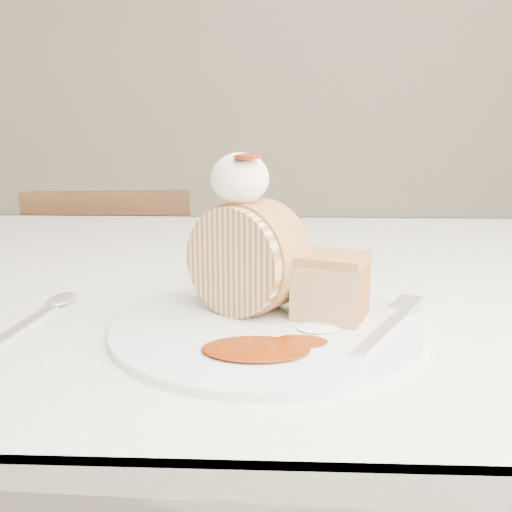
{
  "coord_description": "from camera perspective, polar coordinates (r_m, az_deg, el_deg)",
  "views": [
    {
      "loc": [
        0.06,
        -0.53,
        0.94
      ],
      "look_at": [
        0.04,
        -0.02,
        0.82
      ],
      "focal_mm": 40.0,
      "sensor_mm": 36.0,
      "label": 1
    }
  ],
  "objects": [
    {
      "name": "spoon",
      "position": [
        0.58,
        -22.63,
        -6.77
      ],
      "size": [
        0.04,
        0.17,
        0.0
      ],
      "primitive_type": "cube",
      "rotation": [
        0.0,
        0.0,
        -0.09
      ],
      "color": "silver",
      "rests_on": "table"
    },
    {
      "name": "plate",
      "position": [
        0.54,
        1.03,
        -7.09
      ],
      "size": [
        0.37,
        0.37,
        0.01
      ],
      "primitive_type": "cylinder",
      "rotation": [
        0.0,
        0.0,
        -0.35
      ],
      "color": "white",
      "rests_on": "table"
    },
    {
      "name": "chair_far",
      "position": [
        1.5,
        -13.47,
        -6.28
      ],
      "size": [
        0.42,
        0.42,
        0.79
      ],
      "rotation": [
        0.0,
        0.0,
        3.29
      ],
      "color": "brown",
      "rests_on": "ground"
    },
    {
      "name": "fork",
      "position": [
        0.52,
        12.66,
        -7.34
      ],
      "size": [
        0.1,
        0.16,
        0.0
      ],
      "primitive_type": "cube",
      "rotation": [
        0.0,
        0.0,
        -0.5
      ],
      "color": "silver",
      "rests_on": "plate"
    },
    {
      "name": "caramel_drizzle",
      "position": [
        0.52,
        -0.78,
        10.57
      ],
      "size": [
        0.03,
        0.02,
        0.01
      ],
      "primitive_type": "ellipsoid",
      "color": "#6D2104",
      "rests_on": "whipped_cream"
    },
    {
      "name": "whipped_cream",
      "position": [
        0.54,
        -1.63,
        7.76
      ],
      "size": [
        0.06,
        0.06,
        0.05
      ],
      "primitive_type": "ellipsoid",
      "color": "white",
      "rests_on": "roulade_slice"
    },
    {
      "name": "caramel_pool",
      "position": [
        0.47,
        -0.03,
        -9.24
      ],
      "size": [
        0.1,
        0.09,
        0.0
      ],
      "primitive_type": null,
      "rotation": [
        0.0,
        0.0,
        -0.35
      ],
      "color": "#6D2104",
      "rests_on": "plate"
    },
    {
      "name": "roulade_slice",
      "position": [
        0.56,
        -0.89,
        -0.2
      ],
      "size": [
        0.12,
        0.11,
        0.11
      ],
      "primitive_type": "cylinder",
      "rotation": [
        1.57,
        0.0,
        -0.59
      ],
      "color": "#CBB68D",
      "rests_on": "plate"
    },
    {
      "name": "table",
      "position": [
        0.79,
        -2.39,
        -7.7
      ],
      "size": [
        1.4,
        0.9,
        0.75
      ],
      "color": "white",
      "rests_on": "ground"
    },
    {
      "name": "cake_chunk",
      "position": [
        0.55,
        7.51,
        -3.37
      ],
      "size": [
        0.08,
        0.08,
        0.05
      ],
      "primitive_type": "cube",
      "rotation": [
        0.0,
        0.0,
        -0.35
      ],
      "color": "#B88445",
      "rests_on": "plate"
    }
  ]
}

